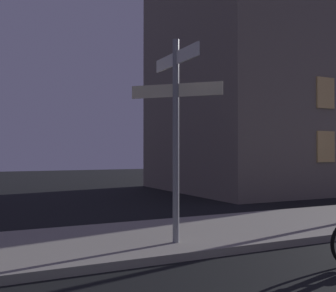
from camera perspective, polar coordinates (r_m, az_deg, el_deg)
sidewalk_kerb at (r=8.12m, az=-7.13°, el=-13.10°), size 40.00×3.24×0.14m
signpost at (r=7.50m, az=1.11°, el=3.68°), size 1.26×1.67×3.73m
building_right_block at (r=21.62m, az=15.16°, el=15.15°), size 10.94×8.43×15.48m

